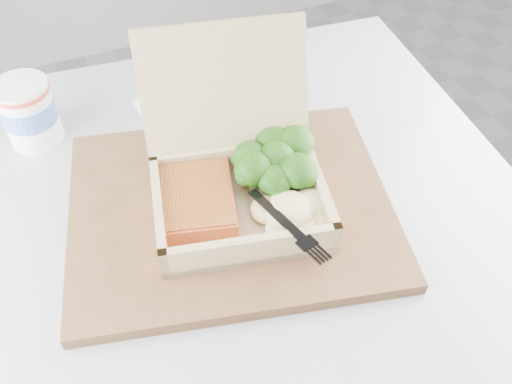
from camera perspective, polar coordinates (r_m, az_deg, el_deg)
name	(u,v)px	position (r m, az deg, el deg)	size (l,w,h in m)	color
cafe_table	(236,301)	(0.85, -1.96, -10.82)	(0.82, 0.82, 0.72)	black
serving_tray	(230,207)	(0.70, -2.59, -1.56)	(0.39, 0.31, 0.02)	brown
takeout_container	(235,167)	(0.67, -2.09, 2.50)	(0.24, 0.25, 0.18)	tan
salmon_fillet	(197,200)	(0.67, -5.95, -0.84)	(0.09, 0.11, 0.02)	#DA522A
broccoli_pile	(277,164)	(0.70, 2.08, 2.77)	(0.12, 0.12, 0.04)	#2E6716
mashed_potatoes	(289,211)	(0.65, 3.37, -1.89)	(0.09, 0.08, 0.03)	beige
plastic_fork	(267,204)	(0.64, 1.08, -1.20)	(0.04, 0.14, 0.01)	black
paper_cup	(28,111)	(0.83, -21.81, 7.56)	(0.07, 0.07, 0.09)	white
receipt	(175,121)	(0.84, -8.14, 7.09)	(0.08, 0.15, 0.00)	white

